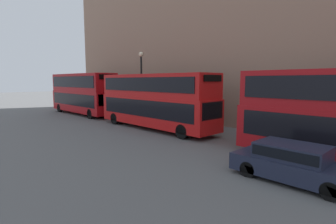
{
  "coord_description": "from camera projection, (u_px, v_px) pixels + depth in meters",
  "views": [
    {
      "loc": [
        -11.97,
        2.77,
        3.87
      ],
      "look_at": [
        0.48,
        15.83,
        1.69
      ],
      "focal_mm": 28.0,
      "sensor_mm": 36.0,
      "label": 1
    }
  ],
  "objects": [
    {
      "name": "bus_second_in_queue",
      "position": [
        155.0,
        99.0,
        20.81
      ],
      "size": [
        2.59,
        11.4,
        4.36
      ],
      "color": "red",
      "rests_on": "ground"
    },
    {
      "name": "car_hatchback",
      "position": [
        293.0,
        162.0,
        10.02
      ],
      "size": [
        1.85,
        4.58,
        1.46
      ],
      "color": "#1E2338",
      "rests_on": "ground"
    },
    {
      "name": "street_lamp",
      "position": [
        141.0,
        79.0,
        24.46
      ],
      "size": [
        0.44,
        0.44,
        6.49
      ],
      "color": "black",
      "rests_on": "ground"
    },
    {
      "name": "bus_third_in_queue",
      "position": [
        82.0,
        92.0,
        29.86
      ],
      "size": [
        2.59,
        11.16,
        4.61
      ],
      "color": "#A80F14",
      "rests_on": "ground"
    }
  ]
}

